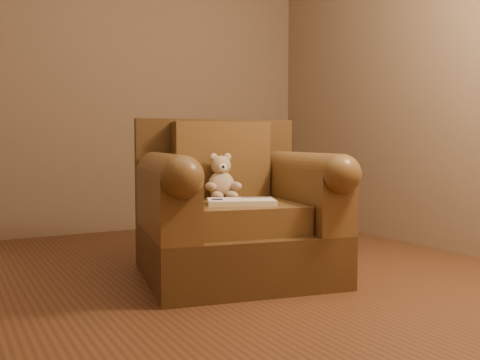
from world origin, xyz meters
TOP-DOWN VIEW (x-y plane):
  - floor at (0.00, 0.00)m, footprint 4.00×4.00m
  - armchair at (0.36, 0.15)m, footprint 1.18×1.14m
  - teddy_bear at (0.33, 0.24)m, footprint 0.20×0.23m
  - guidebook at (0.30, -0.05)m, footprint 0.41×0.34m
  - side_table at (0.51, 0.61)m, footprint 0.40×0.40m

SIDE VIEW (x-z plane):
  - floor at x=0.00m, z-range 0.00..0.00m
  - side_table at x=0.51m, z-range 0.02..0.58m
  - armchair at x=0.36m, z-range -0.10..0.81m
  - guidebook at x=0.30m, z-range 0.43..0.46m
  - teddy_bear at x=0.33m, z-range 0.40..0.67m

